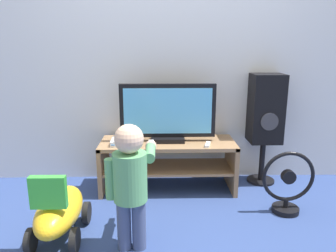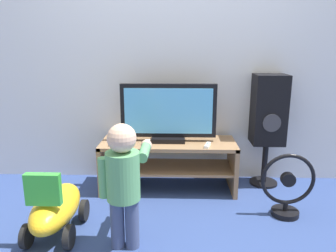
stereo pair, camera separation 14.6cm
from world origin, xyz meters
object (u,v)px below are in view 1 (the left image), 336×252
at_px(television, 168,113).
at_px(child, 131,177).
at_px(game_console, 114,142).
at_px(remote_primary, 208,145).
at_px(floor_fan, 288,185).
at_px(speaker_tower, 266,112).
at_px(ride_on_toy, 59,211).

bearing_deg(television, child, -105.25).
bearing_deg(game_console, television, 10.69).
relative_size(remote_primary, floor_fan, 0.27).
distance_m(child, floor_fan, 1.25).
relative_size(child, speaker_tower, 0.80).
height_order(floor_fan, ride_on_toy, ride_on_toy).
xyz_separation_m(speaker_tower, floor_fan, (0.02, -0.58, -0.45)).
bearing_deg(game_console, floor_fan, -16.00).
distance_m(game_console, ride_on_toy, 0.79).
relative_size(remote_primary, child, 0.17).
bearing_deg(game_console, speaker_tower, 8.13).
height_order(game_console, speaker_tower, speaker_tower).
bearing_deg(game_console, child, -75.60).
relative_size(remote_primary, ride_on_toy, 0.22).
bearing_deg(child, remote_primary, 52.40).
xyz_separation_m(remote_primary, ride_on_toy, (-1.07, -0.62, -0.26)).
distance_m(floor_fan, ride_on_toy, 1.66).
bearing_deg(floor_fan, ride_on_toy, -169.64).
distance_m(remote_primary, child, 0.94).
relative_size(game_console, child, 0.24).
height_order(television, ride_on_toy, television).
relative_size(television, speaker_tower, 0.81).
distance_m(speaker_tower, floor_fan, 0.73).
distance_m(game_console, remote_primary, 0.79).
xyz_separation_m(remote_primary, speaker_tower, (0.55, 0.26, 0.22)).
relative_size(speaker_tower, floor_fan, 2.06).
bearing_deg(remote_primary, floor_fan, -29.44).
bearing_deg(speaker_tower, floor_fan, -88.10).
bearing_deg(television, ride_on_toy, -133.62).
height_order(speaker_tower, ride_on_toy, speaker_tower).
relative_size(television, game_console, 4.12).
xyz_separation_m(child, ride_on_toy, (-0.49, 0.13, -0.29)).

